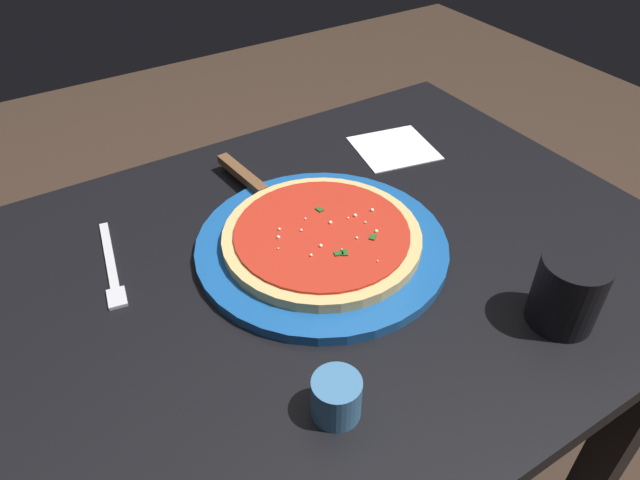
{
  "coord_description": "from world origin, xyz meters",
  "views": [
    {
      "loc": [
        0.34,
        0.52,
        1.28
      ],
      "look_at": [
        0.0,
        -0.02,
        0.76
      ],
      "focal_mm": 32.88,
      "sensor_mm": 36.0,
      "label": 1
    }
  ],
  "objects_px": {
    "cup_tall_drink": "(568,292)",
    "cup_small_sauce": "(336,397)",
    "napkin_folded_right": "(394,148)",
    "serving_plate": "(320,247)",
    "pizza_server": "(256,186)",
    "pizza": "(320,237)",
    "fork": "(112,268)"
  },
  "relations": [
    {
      "from": "cup_tall_drink",
      "to": "cup_small_sauce",
      "type": "xyz_separation_m",
      "value": [
        0.31,
        -0.04,
        -0.02
      ]
    },
    {
      "from": "serving_plate",
      "to": "napkin_folded_right",
      "type": "height_order",
      "value": "serving_plate"
    },
    {
      "from": "pizza",
      "to": "cup_tall_drink",
      "type": "height_order",
      "value": "cup_tall_drink"
    },
    {
      "from": "cup_tall_drink",
      "to": "napkin_folded_right",
      "type": "bearing_deg",
      "value": -100.46
    },
    {
      "from": "pizza_server",
      "to": "cup_tall_drink",
      "type": "xyz_separation_m",
      "value": [
        -0.2,
        0.44,
        0.03
      ]
    },
    {
      "from": "pizza",
      "to": "napkin_folded_right",
      "type": "relative_size",
      "value": 2.09
    },
    {
      "from": "serving_plate",
      "to": "cup_tall_drink",
      "type": "relative_size",
      "value": 3.72
    },
    {
      "from": "pizza",
      "to": "napkin_folded_right",
      "type": "bearing_deg",
      "value": -147.33
    },
    {
      "from": "serving_plate",
      "to": "fork",
      "type": "relative_size",
      "value": 1.93
    },
    {
      "from": "pizza_server",
      "to": "napkin_folded_right",
      "type": "distance_m",
      "value": 0.28
    },
    {
      "from": "pizza",
      "to": "fork",
      "type": "relative_size",
      "value": 1.51
    },
    {
      "from": "cup_tall_drink",
      "to": "napkin_folded_right",
      "type": "distance_m",
      "value": 0.45
    },
    {
      "from": "pizza_server",
      "to": "fork",
      "type": "bearing_deg",
      "value": 10.85
    },
    {
      "from": "pizza",
      "to": "pizza_server",
      "type": "xyz_separation_m",
      "value": [
        0.02,
        -0.17,
        -0.0
      ]
    },
    {
      "from": "pizza_server",
      "to": "cup_small_sauce",
      "type": "relative_size",
      "value": 4.11
    },
    {
      "from": "cup_tall_drink",
      "to": "fork",
      "type": "height_order",
      "value": "cup_tall_drink"
    },
    {
      "from": "cup_tall_drink",
      "to": "fork",
      "type": "relative_size",
      "value": 0.52
    },
    {
      "from": "serving_plate",
      "to": "pizza",
      "type": "distance_m",
      "value": 0.02
    },
    {
      "from": "cup_tall_drink",
      "to": "cup_small_sauce",
      "type": "height_order",
      "value": "cup_tall_drink"
    },
    {
      "from": "serving_plate",
      "to": "pizza",
      "type": "xyz_separation_m",
      "value": [
        -0.0,
        0.0,
        0.02
      ]
    },
    {
      "from": "fork",
      "to": "pizza_server",
      "type": "bearing_deg",
      "value": -169.15
    },
    {
      "from": "cup_tall_drink",
      "to": "cup_small_sauce",
      "type": "bearing_deg",
      "value": -6.45
    },
    {
      "from": "pizza_server",
      "to": "fork",
      "type": "xyz_separation_m",
      "value": [
        0.25,
        0.05,
        -0.02
      ]
    },
    {
      "from": "cup_tall_drink",
      "to": "cup_small_sauce",
      "type": "relative_size",
      "value": 1.78
    },
    {
      "from": "serving_plate",
      "to": "cup_tall_drink",
      "type": "height_order",
      "value": "cup_tall_drink"
    },
    {
      "from": "cup_small_sauce",
      "to": "pizza_server",
      "type": "bearing_deg",
      "value": -105.54
    },
    {
      "from": "cup_tall_drink",
      "to": "fork",
      "type": "distance_m",
      "value": 0.6
    },
    {
      "from": "pizza",
      "to": "pizza_server",
      "type": "height_order",
      "value": "pizza"
    },
    {
      "from": "pizza_server",
      "to": "cup_tall_drink",
      "type": "distance_m",
      "value": 0.48
    },
    {
      "from": "pizza",
      "to": "pizza_server",
      "type": "bearing_deg",
      "value": -84.67
    },
    {
      "from": "serving_plate",
      "to": "pizza_server",
      "type": "xyz_separation_m",
      "value": [
        0.02,
        -0.17,
        0.01
      ]
    },
    {
      "from": "napkin_folded_right",
      "to": "cup_tall_drink",
      "type": "bearing_deg",
      "value": 79.54
    }
  ]
}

